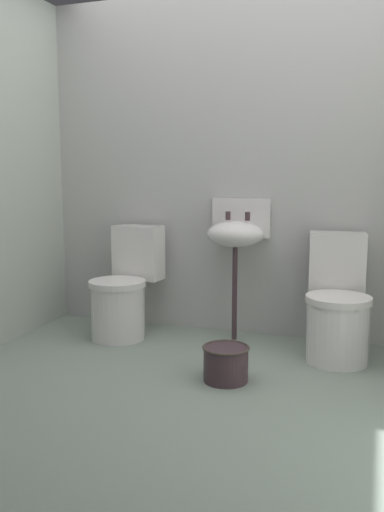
# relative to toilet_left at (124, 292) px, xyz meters

# --- Properties ---
(ground_plane) EXTENTS (3.24, 2.87, 0.08)m
(ground_plane) POSITION_rel_toilet_left_xyz_m (0.71, -0.88, -0.36)
(ground_plane) COLOR gray
(wall_back) EXTENTS (3.24, 0.10, 2.43)m
(wall_back) POSITION_rel_toilet_left_xyz_m (0.71, 0.40, 0.89)
(wall_back) COLOR #B4B3B1
(wall_back) RESTS_ON ground
(toilet_left) EXTENTS (0.44, 0.62, 0.78)m
(toilet_left) POSITION_rel_toilet_left_xyz_m (0.00, 0.00, 0.00)
(toilet_left) COLOR white
(toilet_left) RESTS_ON ground
(toilet_right) EXTENTS (0.46, 0.64, 0.78)m
(toilet_right) POSITION_rel_toilet_left_xyz_m (1.49, 0.00, 0.00)
(toilet_right) COLOR white
(toilet_right) RESTS_ON ground
(sink) EXTENTS (0.42, 0.35, 0.99)m
(sink) POSITION_rel_toilet_left_xyz_m (0.78, 0.19, 0.43)
(sink) COLOR #412E35
(sink) RESTS_ON ground
(bucket) EXTENTS (0.27, 0.27, 0.20)m
(bucket) POSITION_rel_toilet_left_xyz_m (0.93, -0.61, -0.22)
(bucket) COLOR #412E35
(bucket) RESTS_ON ground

